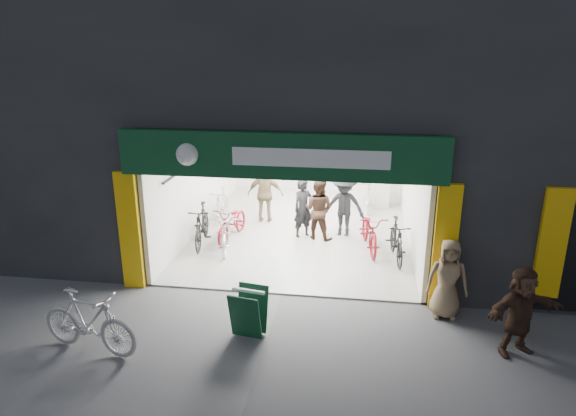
% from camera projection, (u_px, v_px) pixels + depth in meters
% --- Properties ---
extents(ground, '(60.00, 60.00, 0.00)m').
position_uv_depth(ground, '(281.00, 295.00, 10.92)').
color(ground, '#56565B').
rests_on(ground, ground).
extents(building, '(17.00, 10.27, 8.00)m').
position_uv_depth(building, '(341.00, 72.00, 14.14)').
color(building, '#232326').
rests_on(building, ground).
extents(bike_left_front, '(1.03, 2.00, 1.00)m').
position_uv_depth(bike_left_front, '(226.00, 230.00, 13.21)').
color(bike_left_front, silver).
rests_on(bike_left_front, ground).
extents(bike_left_midfront, '(0.74, 1.87, 1.10)m').
position_uv_depth(bike_left_midfront, '(202.00, 225.00, 13.42)').
color(bike_left_midfront, black).
rests_on(bike_left_midfront, ground).
extents(bike_left_midback, '(0.89, 1.91, 0.96)m').
position_uv_depth(bike_left_midback, '(232.00, 223.00, 13.81)').
color(bike_left_midback, maroon).
rests_on(bike_left_midback, ground).
extents(bike_left_back, '(0.51, 1.66, 0.99)m').
position_uv_depth(bike_left_back, '(221.00, 205.00, 15.27)').
color(bike_left_back, '#ACACB1').
rests_on(bike_left_back, ground).
extents(bike_right_front, '(0.66, 1.77, 1.04)m').
position_uv_depth(bike_right_front, '(397.00, 240.00, 12.49)').
color(bike_right_front, black).
rests_on(bike_right_front, ground).
extents(bike_right_mid, '(0.98, 2.03, 1.02)m').
position_uv_depth(bike_right_mid, '(370.00, 231.00, 13.11)').
color(bike_right_mid, maroon).
rests_on(bike_right_mid, ground).
extents(bike_right_back, '(0.56, 1.73, 1.03)m').
position_uv_depth(bike_right_back, '(367.00, 194.00, 16.23)').
color(bike_right_back, '#A8A8AD').
rests_on(bike_right_back, ground).
extents(parked_bike, '(1.98, 0.93, 1.15)m').
position_uv_depth(parked_bike, '(89.00, 321.00, 8.79)').
color(parked_bike, silver).
rests_on(parked_bike, ground).
extents(customer_a, '(0.71, 0.68, 1.64)m').
position_uv_depth(customer_a, '(303.00, 209.00, 13.85)').
color(customer_a, black).
rests_on(customer_a, ground).
extents(customer_b, '(0.96, 0.83, 1.70)m').
position_uv_depth(customer_b, '(318.00, 209.00, 13.72)').
color(customer_b, '#372219').
rests_on(customer_b, ground).
extents(customer_c, '(1.21, 0.80, 1.75)m').
position_uv_depth(customer_c, '(344.00, 206.00, 13.91)').
color(customer_c, black).
rests_on(customer_c, ground).
extents(customer_d, '(1.06, 0.49, 1.77)m').
position_uv_depth(customer_d, '(265.00, 194.00, 14.97)').
color(customer_d, olive).
rests_on(customer_d, ground).
extents(pedestrian_near, '(0.80, 0.53, 1.60)m').
position_uv_depth(pedestrian_near, '(447.00, 279.00, 9.85)').
color(pedestrian_near, '#856C4D').
rests_on(pedestrian_near, ground).
extents(pedestrian_far, '(1.55, 1.06, 1.61)m').
position_uv_depth(pedestrian_far, '(520.00, 311.00, 8.67)').
color(pedestrian_far, '#39241A').
rests_on(pedestrian_far, ground).
extents(sandwich_board, '(0.67, 0.68, 0.90)m').
position_uv_depth(sandwich_board, '(249.00, 311.00, 9.28)').
color(sandwich_board, '#0E3B22').
rests_on(sandwich_board, ground).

